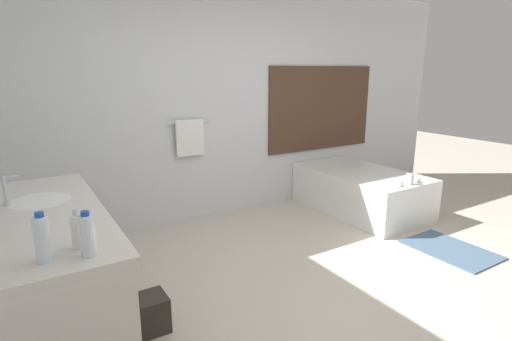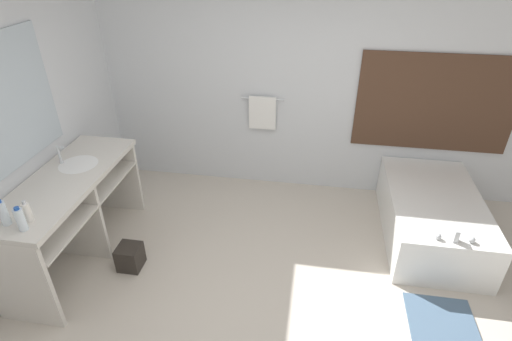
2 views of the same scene
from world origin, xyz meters
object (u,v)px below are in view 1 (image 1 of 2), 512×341
object	(u,v)px
water_bottle_1	(42,239)
soap_dispenser	(78,231)
water_bottle_2	(87,235)
bathtub	(361,189)
waste_bin	(150,313)

from	to	relation	value
water_bottle_1	soap_dispenser	distance (m)	0.16
water_bottle_2	soap_dispenser	world-z (taller)	water_bottle_2
bathtub	water_bottle_1	size ratio (longest dim) A/B	7.17
bathtub	waste_bin	xyz separation A→B (m)	(-2.95, -0.96, -0.15)
water_bottle_1	soap_dispenser	size ratio (longest dim) A/B	1.18
soap_dispenser	water_bottle_2	bearing A→B (deg)	-76.76
water_bottle_1	waste_bin	distance (m)	1.22
water_bottle_1	soap_dispenser	world-z (taller)	water_bottle_1
bathtub	water_bottle_2	bearing A→B (deg)	-154.67
bathtub	water_bottle_1	xyz separation A→B (m)	(-3.53, -1.55, 0.74)
bathtub	water_bottle_2	size ratio (longest dim) A/B	7.71
water_bottle_1	bathtub	bearing A→B (deg)	23.73
water_bottle_2	waste_bin	xyz separation A→B (m)	(0.41, 0.63, -0.89)
bathtub	soap_dispenser	xyz separation A→B (m)	(-3.39, -1.49, 0.72)
water_bottle_1	waste_bin	world-z (taller)	water_bottle_1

